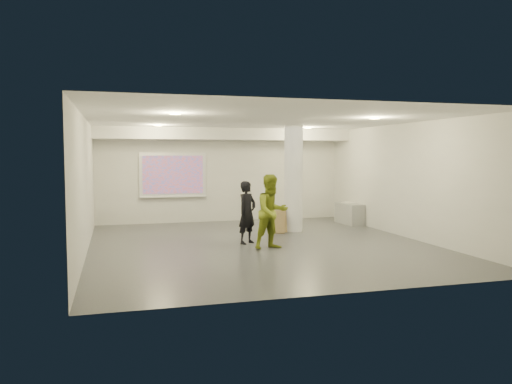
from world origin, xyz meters
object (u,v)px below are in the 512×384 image
object	(u,v)px
projection_screen	(173,175)
man	(272,212)
credenza	(349,214)
column	(293,179)
woman	(247,213)

from	to	relation	value
projection_screen	man	world-z (taller)	projection_screen
credenza	man	bearing A→B (deg)	-140.96
credenza	man	xyz separation A→B (m)	(-3.62, -3.34, 0.53)
projection_screen	man	size ratio (longest dim) A/B	1.22
credenza	man	world-z (taller)	man
column	projection_screen	xyz separation A→B (m)	(-3.10, 2.65, 0.03)
column	credenza	distance (m)	2.68
credenza	woman	distance (m)	4.74
column	woman	distance (m)	2.49
column	credenza	xyz separation A→B (m)	(2.22, 0.93, -1.17)
projection_screen	woman	world-z (taller)	projection_screen
woman	man	world-z (taller)	man
column	credenza	world-z (taller)	column
column	man	xyz separation A→B (m)	(-1.40, -2.41, -0.64)
column	projection_screen	world-z (taller)	column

